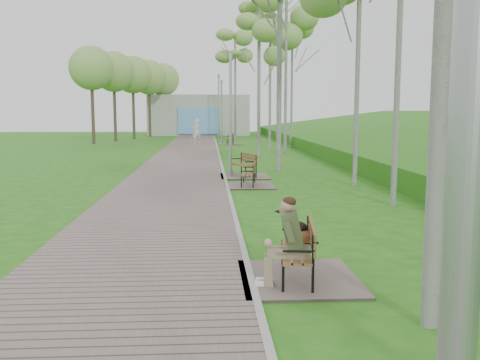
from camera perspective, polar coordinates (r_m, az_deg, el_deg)
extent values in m
cube|color=#71625B|center=(25.56, -6.01, 2.00)|extent=(3.50, 67.00, 0.04)
cube|color=#999993|center=(25.54, -2.08, 2.04)|extent=(0.10, 67.00, 0.05)
cube|color=#438522|center=(27.14, 24.25, 1.66)|extent=(14.00, 70.00, 1.60)
cube|color=#9E9E99|center=(54.94, -4.40, 6.91)|extent=(10.00, 5.00, 4.00)
cube|color=#609DD6|center=(52.34, -4.44, 6.35)|extent=(4.00, 0.20, 2.60)
cube|color=#71625B|center=(7.77, 6.32, -10.39)|extent=(1.65, 1.83, 0.04)
cube|color=brown|center=(7.65, 5.99, -7.60)|extent=(0.59, 1.42, 0.04)
cube|color=brown|center=(7.60, 7.68, -5.81)|extent=(0.22, 1.37, 0.30)
cube|color=#71625B|center=(17.08, 1.02, -0.61)|extent=(1.55, 1.73, 0.04)
cube|color=brown|center=(17.03, 0.86, 0.62)|extent=(0.55, 1.33, 0.03)
cube|color=brown|center=(17.00, 1.55, 1.39)|extent=(0.20, 1.29, 0.28)
cube|color=#71625B|center=(19.51, 0.49, 0.39)|extent=(1.73, 1.92, 0.04)
cube|color=brown|center=(19.46, 0.34, 1.59)|extent=(0.89, 1.50, 0.04)
cube|color=brown|center=(19.52, 0.96, 2.37)|extent=(0.52, 1.37, 0.32)
cube|color=#71625B|center=(38.82, -0.98, 3.84)|extent=(1.73, 1.93, 0.04)
cube|color=brown|center=(38.79, -1.06, 4.45)|extent=(0.55, 1.48, 0.04)
cube|color=brown|center=(38.77, -0.71, 4.84)|extent=(0.16, 1.44, 0.32)
cylinder|color=#94969B|center=(1.63, 23.19, 4.57)|extent=(0.11, 0.11, 4.63)
cylinder|color=#94969B|center=(19.75, -1.00, 0.79)|extent=(0.17, 0.17, 0.26)
cylinder|color=#94969B|center=(19.63, -1.01, 6.67)|extent=(0.10, 0.10, 4.31)
cylinder|color=#94969B|center=(19.72, -1.03, 13.07)|extent=(0.16, 0.16, 0.22)
cylinder|color=#94969B|center=(39.35, -1.96, 4.05)|extent=(0.18, 0.18, 0.27)
cylinder|color=#94969B|center=(39.29, -1.97, 7.11)|extent=(0.11, 0.11, 4.46)
cylinder|color=#94969B|center=(39.34, -1.99, 10.43)|extent=(0.16, 0.16, 0.22)
cylinder|color=#94969B|center=(49.33, -2.25, 4.75)|extent=(0.22, 0.22, 0.33)
cylinder|color=#94969B|center=(49.28, -2.27, 7.77)|extent=(0.13, 0.13, 5.52)
cylinder|color=#94969B|center=(49.38, -2.28, 11.04)|extent=(0.20, 0.20, 0.28)
imported|color=white|center=(38.82, -4.64, 5.13)|extent=(0.77, 0.64, 1.81)
imported|color=gray|center=(52.73, -4.36, 5.64)|extent=(0.99, 0.88, 1.70)
cylinder|color=silver|center=(21.58, 4.24, 14.08)|extent=(0.20, 0.20, 9.84)
cylinder|color=silver|center=(17.45, 12.43, 11.33)|extent=(0.17, 0.17, 7.29)
cylinder|color=silver|center=(27.82, 2.02, 9.89)|extent=(0.17, 0.17, 7.24)
ellipsoid|color=#82AA52|center=(28.02, 2.04, 14.62)|extent=(2.46, 2.46, 3.19)
cylinder|color=silver|center=(30.89, 4.93, 13.33)|extent=(0.20, 0.20, 11.24)
cylinder|color=silver|center=(32.16, 3.23, 11.86)|extent=(0.20, 0.20, 9.85)
ellipsoid|color=#82AA52|center=(32.57, 3.28, 17.40)|extent=(2.91, 2.91, 4.33)
cylinder|color=silver|center=(35.29, 5.54, 10.13)|extent=(0.18, 0.18, 8.25)
ellipsoid|color=#82AA52|center=(35.52, 5.60, 14.39)|extent=(2.64, 2.64, 3.63)
cylinder|color=silver|center=(46.75, -0.51, 9.86)|extent=(0.17, 0.17, 8.88)
ellipsoid|color=#82AA52|center=(46.96, -0.52, 13.32)|extent=(2.50, 2.50, 3.91)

